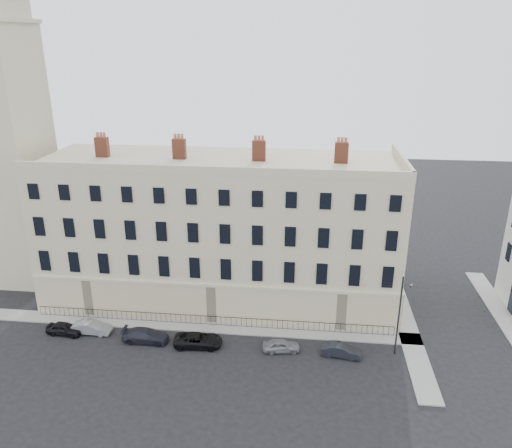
% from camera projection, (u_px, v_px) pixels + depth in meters
% --- Properties ---
extents(ground, '(160.00, 160.00, 0.00)m').
position_uv_depth(ground, '(267.00, 363.00, 43.17)').
color(ground, black).
rests_on(ground, ground).
extents(terrace, '(36.22, 12.22, 17.00)m').
position_uv_depth(terrace, '(221.00, 230.00, 52.26)').
color(terrace, '#C2B790').
rests_on(terrace, ground).
extents(pavement_terrace, '(48.00, 2.00, 0.12)m').
position_uv_depth(pavement_terrace, '(170.00, 325.00, 48.82)').
color(pavement_terrace, gray).
rests_on(pavement_terrace, ground).
extents(pavement_east_return, '(2.00, 24.00, 0.12)m').
position_uv_depth(pavement_east_return, '(405.00, 322.00, 49.27)').
color(pavement_east_return, gray).
rests_on(pavement_east_return, ground).
extents(pavement_adjacent, '(2.00, 20.00, 0.12)m').
position_uv_depth(pavement_adjacent, '(504.00, 317.00, 50.11)').
color(pavement_adjacent, gray).
rests_on(pavement_adjacent, ground).
extents(railings, '(35.00, 0.04, 0.96)m').
position_uv_depth(railings, '(211.00, 320.00, 48.61)').
color(railings, black).
rests_on(railings, ground).
extents(car_a, '(3.57, 1.68, 1.18)m').
position_uv_depth(car_a, '(65.00, 329.00, 47.20)').
color(car_a, black).
rests_on(car_a, ground).
extents(car_b, '(3.73, 1.34, 1.22)m').
position_uv_depth(car_b, '(92.00, 327.00, 47.35)').
color(car_b, gray).
rests_on(car_b, ground).
extents(car_c, '(4.32, 1.76, 1.25)m').
position_uv_depth(car_c, '(146.00, 335.00, 46.06)').
color(car_c, '#22242E').
rests_on(car_c, ground).
extents(car_d, '(4.52, 2.31, 1.22)m').
position_uv_depth(car_d, '(198.00, 340.00, 45.38)').
color(car_d, black).
rests_on(car_d, ground).
extents(car_e, '(3.48, 1.80, 1.13)m').
position_uv_depth(car_e, '(281.00, 346.00, 44.65)').
color(car_e, gray).
rests_on(car_e, ground).
extents(car_f, '(3.62, 1.66, 1.15)m').
position_uv_depth(car_f, '(341.00, 350.00, 43.95)').
color(car_f, black).
rests_on(car_f, ground).
extents(streetlamp, '(0.65, 1.60, 7.66)m').
position_uv_depth(streetlamp, '(400.00, 313.00, 42.84)').
color(streetlamp, '#27282B').
rests_on(streetlamp, ground).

